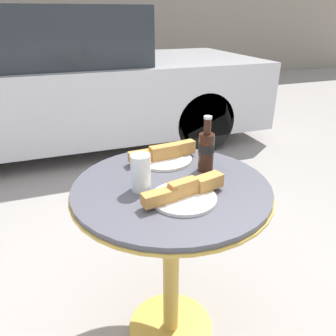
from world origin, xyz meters
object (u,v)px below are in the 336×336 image
Objects in this scene: bistro_table at (171,222)px; drinking_glass at (141,174)px; parked_car at (57,84)px; cola_bottle_left at (206,150)px; lunch_plate_near at (185,193)px; lunch_plate_far at (164,155)px.

bistro_table is 5.74× the size of drinking_glass.
drinking_glass is 0.03× the size of parked_car.
cola_bottle_left is at bearing -80.50° from parked_car.
lunch_plate_far reaches higher than lunch_plate_near.
cola_bottle_left is 0.72× the size of lunch_plate_near.
cola_bottle_left reaches higher than lunch_plate_far.
bistro_table is 3.42× the size of cola_bottle_left.
parked_car is at bearing 99.50° from cola_bottle_left.
drinking_glass is at bearing 178.13° from bistro_table.
drinking_glass is (-0.28, -0.06, -0.03)m from cola_bottle_left.
bistro_table is 2.55× the size of lunch_plate_far.
parked_car is (-0.45, 2.67, -0.20)m from cola_bottle_left.
drinking_glass is at bearing -86.59° from parked_car.
drinking_glass is 2.75m from parked_car.
cola_bottle_left is 1.68× the size of drinking_glass.
parked_car reaches higher than cola_bottle_left.
drinking_glass is 0.17m from lunch_plate_near.
drinking_glass is 0.44× the size of lunch_plate_far.
drinking_glass is at bearing -167.48° from cola_bottle_left.
bistro_table is at bearing -84.22° from parked_car.
bistro_table is at bearing -158.52° from cola_bottle_left.
bistro_table is at bearing -102.52° from lunch_plate_far.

